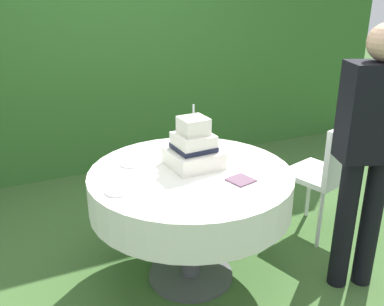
% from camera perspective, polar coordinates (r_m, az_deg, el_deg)
% --- Properties ---
extents(ground_plane, '(20.00, 20.00, 0.00)m').
position_cam_1_polar(ground_plane, '(2.97, -0.17, -15.63)').
color(ground_plane, '#3D602D').
extents(foliage_hedge, '(6.45, 0.47, 2.91)m').
position_cam_1_polar(foliage_hedge, '(4.41, -12.32, 16.69)').
color(foliage_hedge, '#336628').
rests_on(foliage_hedge, ground_plane).
extents(cake_table, '(1.21, 1.21, 0.74)m').
position_cam_1_polar(cake_table, '(2.64, -0.19, -4.79)').
color(cake_table, '#4C4C51').
rests_on(cake_table, ground_plane).
extents(wedding_cake, '(0.31, 0.31, 0.38)m').
position_cam_1_polar(wedding_cake, '(2.63, 0.22, 0.67)').
color(wedding_cake, white).
rests_on(wedding_cake, cake_table).
extents(serving_plate_near, '(0.11, 0.11, 0.01)m').
position_cam_1_polar(serving_plate_near, '(3.00, -2.30, 1.16)').
color(serving_plate_near, white).
rests_on(serving_plate_near, cake_table).
extents(serving_plate_far, '(0.15, 0.15, 0.01)m').
position_cam_1_polar(serving_plate_far, '(2.71, -7.93, -1.32)').
color(serving_plate_far, white).
rests_on(serving_plate_far, cake_table).
extents(serving_plate_left, '(0.13, 0.13, 0.01)m').
position_cam_1_polar(serving_plate_left, '(2.37, -9.71, -4.95)').
color(serving_plate_left, white).
rests_on(serving_plate_left, cake_table).
extents(napkin_stack, '(0.16, 0.16, 0.01)m').
position_cam_1_polar(napkin_stack, '(2.48, 6.37, -3.52)').
color(napkin_stack, '#6B4C60').
rests_on(napkin_stack, cake_table).
extents(garden_chair, '(0.50, 0.50, 0.89)m').
position_cam_1_polar(garden_chair, '(3.27, 17.29, -1.99)').
color(garden_chair, white).
rests_on(garden_chair, ground_plane).
extents(standing_person, '(0.41, 0.31, 1.60)m').
position_cam_1_polar(standing_person, '(2.65, 22.18, 0.87)').
color(standing_person, black).
rests_on(standing_person, ground_plane).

